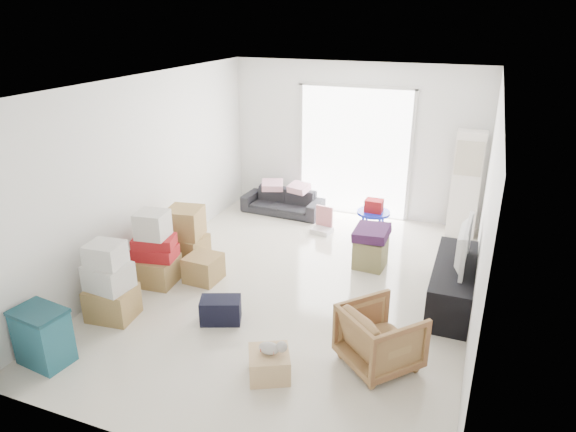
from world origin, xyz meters
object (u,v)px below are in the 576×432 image
(tv_console, at_px, (453,283))
(ottoman, at_px, (370,253))
(television, at_px, (456,260))
(kids_table, at_px, (374,211))
(armchair, at_px, (381,335))
(ac_tower, at_px, (466,185))
(sofa, at_px, (283,198))
(wood_crate, at_px, (269,364))
(storage_bins, at_px, (43,336))

(tv_console, relative_size, ottoman, 3.84)
(television, distance_m, kids_table, 2.14)
(armchair, xyz_separation_m, ottoman, (-0.59, 2.17, -0.15))
(ac_tower, distance_m, sofa, 3.18)
(television, bearing_deg, ac_tower, 2.92)
(armchair, bearing_deg, wood_crate, 71.88)
(sofa, bearing_deg, kids_table, -13.06)
(television, height_order, wood_crate, television)
(tv_console, relative_size, wood_crate, 4.02)
(ac_tower, bearing_deg, armchair, -98.15)
(television, height_order, kids_table, television)
(sofa, distance_m, storage_bins, 4.99)
(television, relative_size, wood_crate, 2.34)
(tv_console, height_order, storage_bins, storage_bins)
(wood_crate, bearing_deg, sofa, 110.07)
(television, distance_m, wood_crate, 2.72)
(television, relative_size, armchair, 1.30)
(tv_console, distance_m, sofa, 3.83)
(kids_table, bearing_deg, ac_tower, 26.21)
(tv_console, height_order, sofa, sofa)
(armchair, xyz_separation_m, wood_crate, (-1.00, -0.59, -0.23))
(storage_bins, height_order, ottoman, storage_bins)
(tv_console, height_order, armchair, armchair)
(television, distance_m, ottoman, 1.39)
(ac_tower, relative_size, armchair, 2.39)
(ac_tower, bearing_deg, television, -88.75)
(ottoman, bearing_deg, ac_tower, 55.84)
(tv_console, bearing_deg, sofa, 146.01)
(ac_tower, height_order, wood_crate, ac_tower)
(armchair, height_order, ottoman, armchair)
(armchair, bearing_deg, storage_bins, 62.17)
(tv_console, distance_m, television, 0.34)
(television, height_order, storage_bins, television)
(kids_table, bearing_deg, tv_console, -49.68)
(sofa, bearing_deg, ottoman, -34.89)
(television, bearing_deg, sofa, 57.68)
(tv_console, xyz_separation_m, wood_crate, (-1.61, -2.15, -0.14))
(armchair, relative_size, wood_crate, 1.80)
(tv_console, xyz_separation_m, ottoman, (-1.19, 0.61, -0.06))
(armchair, relative_size, storage_bins, 1.17)
(television, bearing_deg, wood_crate, 144.87)
(tv_console, height_order, kids_table, kids_table)
(storage_bins, bearing_deg, kids_table, 60.41)
(ottoman, bearing_deg, tv_console, -27.09)
(armchair, relative_size, ottoman, 1.72)
(storage_bins, distance_m, kids_table, 5.10)
(sofa, bearing_deg, storage_bins, -95.61)
(sofa, distance_m, kids_table, 1.87)
(storage_bins, relative_size, kids_table, 0.95)
(ac_tower, relative_size, wood_crate, 4.29)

